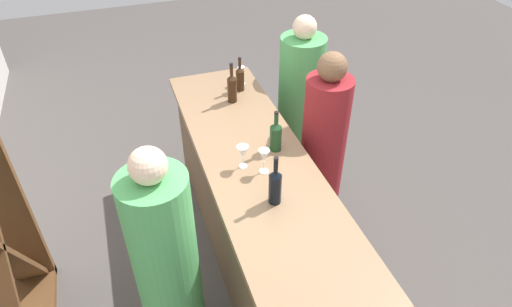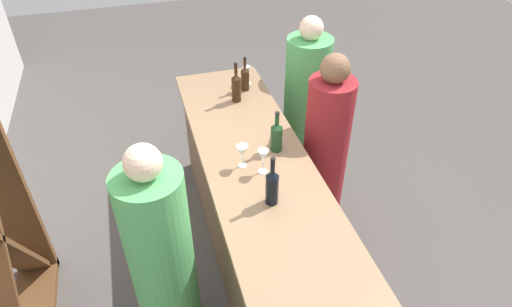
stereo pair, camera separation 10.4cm
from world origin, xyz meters
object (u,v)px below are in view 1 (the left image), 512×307
object	(u,v)px
wine_bottle_second_left_olive_green	(276,135)
wine_glass_near_center	(264,156)
wine_bottle_second_right_amber_brown	(240,78)
wine_glass_near_left	(241,72)
wine_glass_near_right	(243,152)
person_center_guest	(322,153)
person_right_guest	(167,265)
wine_bottle_leftmost_near_black	(275,185)
person_left_guest	(300,102)
wine_bottle_center_amber_brown	(232,87)

from	to	relation	value
wine_bottle_second_left_olive_green	wine_glass_near_center	distance (m)	0.25
wine_bottle_second_left_olive_green	wine_bottle_second_right_amber_brown	xyz separation A→B (m)	(0.85, -0.01, -0.01)
wine_glass_near_left	wine_bottle_second_right_amber_brown	bearing A→B (deg)	157.01
wine_glass_near_right	person_center_guest	world-z (taller)	person_center_guest
wine_glass_near_right	person_right_guest	bearing A→B (deg)	125.65
wine_bottle_second_left_olive_green	wine_bottle_second_right_amber_brown	bearing A→B (deg)	-0.70
person_center_guest	person_right_guest	xyz separation A→B (m)	(-0.68, 1.32, -0.00)
wine_bottle_second_right_amber_brown	wine_glass_near_center	bearing A→B (deg)	171.15
wine_bottle_leftmost_near_black	person_center_guest	world-z (taller)	person_center_guest
wine_bottle_second_left_olive_green	wine_glass_near_center	size ratio (longest dim) A/B	1.75
person_center_guest	wine_glass_near_left	bearing A→B (deg)	-53.88
person_left_guest	person_right_guest	distance (m)	2.09
wine_bottle_second_left_olive_green	wine_glass_near_left	size ratio (longest dim) A/B	1.92
person_right_guest	wine_glass_near_center	bearing A→B (deg)	38.19
wine_bottle_second_left_olive_green	wine_bottle_center_amber_brown	size ratio (longest dim) A/B	0.92
person_left_guest	wine_bottle_center_amber_brown	bearing A→B (deg)	29.45
wine_bottle_leftmost_near_black	wine_bottle_second_left_olive_green	distance (m)	0.52
wine_bottle_second_right_amber_brown	wine_glass_near_left	distance (m)	0.10
wine_bottle_center_amber_brown	person_center_guest	world-z (taller)	person_center_guest
wine_glass_near_left	wine_glass_near_right	xyz separation A→B (m)	(-1.06, 0.32, 0.01)
wine_bottle_leftmost_near_black	person_right_guest	size ratio (longest dim) A/B	0.21
wine_bottle_second_right_amber_brown	person_center_guest	distance (m)	0.91
person_left_guest	wine_glass_near_center	bearing A→B (deg)	67.56
wine_bottle_leftmost_near_black	wine_bottle_second_left_olive_green	bearing A→B (deg)	-21.04
wine_bottle_second_left_olive_green	person_right_guest	world-z (taller)	person_right_guest
wine_bottle_center_amber_brown	wine_bottle_second_right_amber_brown	xyz separation A→B (m)	(0.15, -0.11, -0.02)
wine_glass_near_right	person_left_guest	bearing A→B (deg)	-39.67
wine_bottle_second_right_amber_brown	wine_glass_near_center	xyz separation A→B (m)	(-1.05, 0.16, 0.01)
person_right_guest	wine_glass_near_right	bearing A→B (deg)	48.43
wine_glass_near_center	person_right_guest	world-z (taller)	person_right_guest
wine_bottle_second_right_amber_brown	person_right_guest	world-z (taller)	person_right_guest
wine_glass_near_left	wine_glass_near_right	size ratio (longest dim) A/B	0.98
wine_glass_near_left	person_left_guest	bearing A→B (deg)	-91.43
wine_glass_near_center	person_left_guest	xyz separation A→B (m)	(1.14, -0.75, -0.41)
person_center_guest	person_right_guest	size ratio (longest dim) A/B	0.99
wine_bottle_second_left_olive_green	wine_glass_near_right	distance (m)	0.29
wine_glass_near_left	person_center_guest	size ratio (longest dim) A/B	0.10
wine_glass_near_left	wine_glass_near_center	xyz separation A→B (m)	(-1.15, 0.20, 0.02)
wine_bottle_leftmost_near_black	wine_bottle_center_amber_brown	distance (m)	1.19
person_left_guest	wine_glass_near_left	bearing A→B (deg)	9.61
wine_glass_near_left	wine_glass_near_center	world-z (taller)	wine_glass_near_center
person_right_guest	wine_bottle_second_right_amber_brown	bearing A→B (deg)	70.41
wine_glass_near_left	person_center_guest	world-z (taller)	person_center_guest
wine_bottle_center_amber_brown	person_right_guest	xyz separation A→B (m)	(-1.25, 0.77, -0.37)
wine_bottle_second_left_olive_green	person_center_guest	size ratio (longest dim) A/B	0.20
wine_glass_near_left	person_left_guest	distance (m)	0.67
wine_bottle_center_amber_brown	person_left_guest	distance (m)	0.84
wine_bottle_center_amber_brown	wine_glass_near_left	bearing A→B (deg)	-31.71
wine_bottle_second_right_amber_brown	wine_glass_near_left	bearing A→B (deg)	-22.99
person_center_guest	wine_glass_near_center	bearing A→B (deg)	39.46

